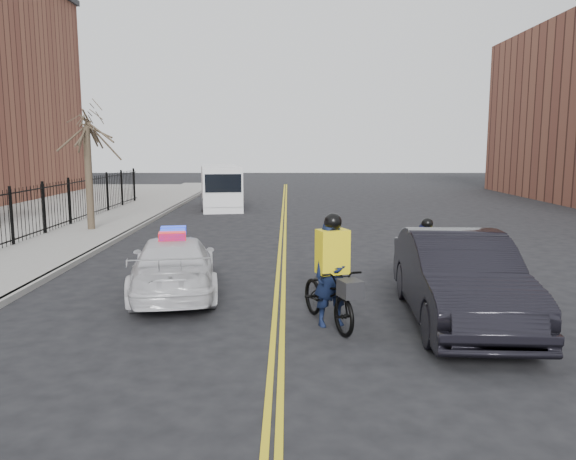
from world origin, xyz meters
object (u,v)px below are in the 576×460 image
(police_cruiser, at_px, (174,265))
(dark_sedan, at_px, (459,278))
(cyclist_far, at_px, (426,262))
(cyclist_near, at_px, (332,287))
(cargo_van, at_px, (221,188))

(police_cruiser, height_order, dark_sedan, dark_sedan)
(dark_sedan, relative_size, cyclist_far, 2.99)
(cyclist_near, bearing_deg, dark_sedan, -15.16)
(police_cruiser, relative_size, cyclist_far, 2.77)
(police_cruiser, xyz_separation_m, dark_sedan, (5.95, -2.07, 0.19))
(cargo_van, bearing_deg, dark_sedan, -80.20)
(police_cruiser, distance_m, cargo_van, 17.97)
(dark_sedan, xyz_separation_m, cyclist_near, (-2.47, -0.21, -0.12))
(police_cruiser, xyz_separation_m, cyclist_far, (5.90, 0.29, 0.01))
(cyclist_far, bearing_deg, dark_sedan, -95.20)
(cyclist_near, height_order, cyclist_far, cyclist_near)
(police_cruiser, relative_size, cargo_van, 0.85)
(dark_sedan, relative_size, cyclist_near, 2.26)
(dark_sedan, distance_m, cyclist_far, 2.37)
(dark_sedan, height_order, cargo_van, cargo_van)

